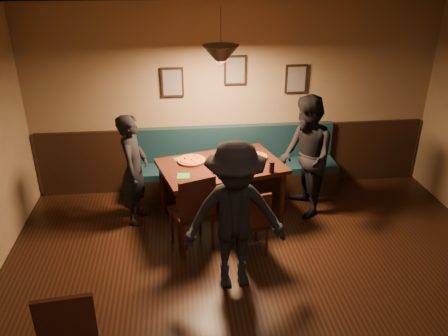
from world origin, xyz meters
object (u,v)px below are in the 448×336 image
object	(u,v)px
dining_table	(221,192)
soda_glass	(272,167)
diner_front	(235,217)
chair_near_left	(191,210)
diner_right	(306,157)
chair_near_right	(250,221)
tabasco_bottle	(260,159)
booth_bench	(237,164)
diner_left	(134,170)

from	to	relation	value
dining_table	soda_glass	world-z (taller)	soda_glass
diner_front	soda_glass	bearing A→B (deg)	55.90
soda_glass	chair_near_left	bearing A→B (deg)	-165.34
diner_right	soda_glass	size ratio (longest dim) A/B	11.14
chair_near_left	chair_near_right	size ratio (longest dim) A/B	1.19
dining_table	diner_front	world-z (taller)	diner_front
dining_table	chair_near_left	xyz separation A→B (m)	(-0.43, -0.59, 0.09)
diner_right	chair_near_right	bearing A→B (deg)	-50.24
diner_front	soda_glass	world-z (taller)	diner_front
chair_near_right	tabasco_bottle	size ratio (longest dim) A/B	6.50
chair_near_right	soda_glass	distance (m)	0.75
booth_bench	diner_right	world-z (taller)	diner_right
chair_near_right	diner_front	world-z (taller)	diner_front
booth_bench	chair_near_left	distance (m)	1.51
dining_table	tabasco_bottle	distance (m)	0.71
booth_bench	dining_table	size ratio (longest dim) A/B	1.91
dining_table	diner_front	size ratio (longest dim) A/B	0.93
dining_table	diner_front	bearing A→B (deg)	-104.80
chair_near_right	diner_left	distance (m)	1.70
diner_right	diner_front	distance (m)	1.84
dining_table	soda_glass	size ratio (longest dim) A/B	10.28
dining_table	chair_near_right	bearing A→B (deg)	-86.01
diner_front	tabasco_bottle	size ratio (longest dim) A/B	12.75
diner_left	diner_front	world-z (taller)	diner_front
soda_glass	tabasco_bottle	xyz separation A→B (m)	(-0.09, 0.28, -0.01)
soda_glass	tabasco_bottle	size ratio (longest dim) A/B	1.15
diner_right	diner_front	bearing A→B (deg)	-42.62
chair_near_left	booth_bench	bearing A→B (deg)	40.11
dining_table	chair_near_left	bearing A→B (deg)	-140.93
diner_right	diner_front	size ratio (longest dim) A/B	1.00
diner_front	soda_glass	size ratio (longest dim) A/B	11.09
dining_table	chair_near_left	distance (m)	0.73
chair_near_right	diner_right	world-z (taller)	diner_right
dining_table	tabasco_bottle	xyz separation A→B (m)	(0.51, -0.04, 0.49)
diner_right	soda_glass	world-z (taller)	diner_right
dining_table	diner_right	bearing A→B (deg)	-11.04
booth_bench	chair_near_right	xyz separation A→B (m)	(-0.04, -1.49, -0.07)
booth_bench	dining_table	bearing A→B (deg)	-113.12
dining_table	diner_left	xyz separation A→B (m)	(-1.15, 0.12, 0.34)
chair_near_left	diner_left	distance (m)	1.04
dining_table	soda_glass	bearing A→B (deg)	-42.65
dining_table	tabasco_bottle	size ratio (longest dim) A/B	11.81
diner_left	soda_glass	distance (m)	1.81
tabasco_bottle	booth_bench	bearing A→B (deg)	104.99
chair_near_left	diner_right	xyz separation A→B (m)	(1.60, 0.67, 0.34)
diner_left	chair_near_left	bearing A→B (deg)	-124.69
tabasco_bottle	diner_right	bearing A→B (deg)	10.10
booth_bench	chair_near_right	distance (m)	1.50
diner_left	tabasco_bottle	bearing A→B (deg)	-85.42
booth_bench	soda_glass	distance (m)	1.16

